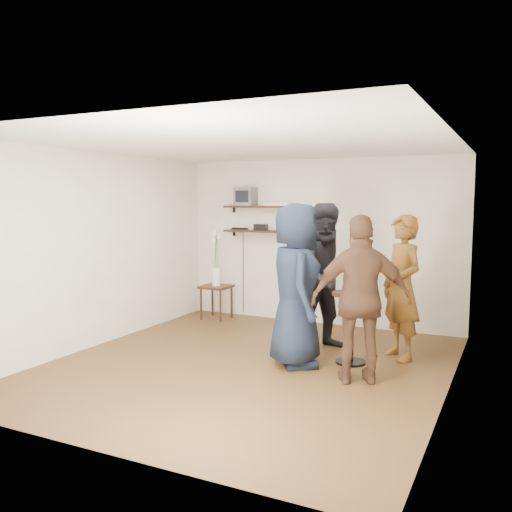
{
  "coord_description": "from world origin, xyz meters",
  "views": [
    {
      "loc": [
        2.84,
        -5.61,
        1.97
      ],
      "look_at": [
        -0.09,
        0.4,
        1.27
      ],
      "focal_mm": 38.0,
      "sensor_mm": 36.0,
      "label": 1
    }
  ],
  "objects_px": {
    "drinks_table": "(351,318)",
    "person_brown": "(361,299)",
    "radio": "(261,227)",
    "person_dark": "(328,277)",
    "dvd_deck": "(278,204)",
    "crt_monitor": "(246,196)",
    "side_table": "(216,291)",
    "person_navy": "(296,285)",
    "person_plaid": "(402,287)"
  },
  "relations": [
    {
      "from": "crt_monitor",
      "to": "person_plaid",
      "type": "xyz_separation_m",
      "value": [
        2.8,
        -1.28,
        -1.12
      ]
    },
    {
      "from": "person_plaid",
      "to": "person_dark",
      "type": "height_order",
      "value": "person_dark"
    },
    {
      "from": "person_brown",
      "to": "radio",
      "type": "bearing_deg",
      "value": -70.0
    },
    {
      "from": "dvd_deck",
      "to": "crt_monitor",
      "type": "bearing_deg",
      "value": 180.0
    },
    {
      "from": "person_plaid",
      "to": "radio",
      "type": "bearing_deg",
      "value": -160.34
    },
    {
      "from": "drinks_table",
      "to": "person_brown",
      "type": "xyz_separation_m",
      "value": [
        0.28,
        -0.62,
        0.35
      ]
    },
    {
      "from": "drinks_table",
      "to": "person_brown",
      "type": "bearing_deg",
      "value": -65.58
    },
    {
      "from": "drinks_table",
      "to": "person_navy",
      "type": "relative_size",
      "value": 0.45
    },
    {
      "from": "dvd_deck",
      "to": "radio",
      "type": "distance_m",
      "value": 0.49
    },
    {
      "from": "person_dark",
      "to": "person_navy",
      "type": "height_order",
      "value": "person_navy"
    },
    {
      "from": "dvd_deck",
      "to": "person_brown",
      "type": "bearing_deg",
      "value": -49.67
    },
    {
      "from": "side_table",
      "to": "person_plaid",
      "type": "xyz_separation_m",
      "value": [
        3.19,
        -0.94,
        0.43
      ]
    },
    {
      "from": "drinks_table",
      "to": "radio",
      "type": "bearing_deg",
      "value": 139.37
    },
    {
      "from": "side_table",
      "to": "person_dark",
      "type": "xyz_separation_m",
      "value": [
        2.23,
        -0.91,
        0.5
      ]
    },
    {
      "from": "dvd_deck",
      "to": "drinks_table",
      "type": "xyz_separation_m",
      "value": [
        1.73,
        -1.75,
        -1.34
      ]
    },
    {
      "from": "crt_monitor",
      "to": "person_dark",
      "type": "xyz_separation_m",
      "value": [
        1.85,
        -1.25,
        -1.06
      ]
    },
    {
      "from": "person_navy",
      "to": "crt_monitor",
      "type": "bearing_deg",
      "value": 8.51
    },
    {
      "from": "dvd_deck",
      "to": "person_navy",
      "type": "distance_m",
      "value": 2.57
    },
    {
      "from": "person_dark",
      "to": "crt_monitor",
      "type": "bearing_deg",
      "value": 102.83
    },
    {
      "from": "crt_monitor",
      "to": "person_navy",
      "type": "distance_m",
      "value": 2.92
    },
    {
      "from": "person_plaid",
      "to": "person_dark",
      "type": "xyz_separation_m",
      "value": [
        -0.96,
        0.03,
        0.07
      ]
    },
    {
      "from": "person_navy",
      "to": "person_brown",
      "type": "relative_size",
      "value": 1.06
    },
    {
      "from": "crt_monitor",
      "to": "dvd_deck",
      "type": "relative_size",
      "value": 0.8
    },
    {
      "from": "radio",
      "to": "person_dark",
      "type": "distance_m",
      "value": 2.09
    },
    {
      "from": "radio",
      "to": "drinks_table",
      "type": "xyz_separation_m",
      "value": [
        2.04,
        -1.75,
        -0.96
      ]
    },
    {
      "from": "person_navy",
      "to": "person_dark",
      "type": "bearing_deg",
      "value": -38.98
    },
    {
      "from": "dvd_deck",
      "to": "person_brown",
      "type": "xyz_separation_m",
      "value": [
        2.01,
        -2.37,
        -0.99
      ]
    },
    {
      "from": "dvd_deck",
      "to": "radio",
      "type": "bearing_deg",
      "value": 180.0
    },
    {
      "from": "dvd_deck",
      "to": "side_table",
      "type": "bearing_deg",
      "value": -160.51
    },
    {
      "from": "side_table",
      "to": "radio",
      "type": "bearing_deg",
      "value": 27.59
    },
    {
      "from": "dvd_deck",
      "to": "person_plaid",
      "type": "relative_size",
      "value": 0.22
    },
    {
      "from": "dvd_deck",
      "to": "person_brown",
      "type": "relative_size",
      "value": 0.22
    },
    {
      "from": "side_table",
      "to": "person_brown",
      "type": "height_order",
      "value": "person_brown"
    },
    {
      "from": "drinks_table",
      "to": "person_dark",
      "type": "bearing_deg",
      "value": 132.99
    },
    {
      "from": "person_dark",
      "to": "person_navy",
      "type": "distance_m",
      "value": 0.85
    },
    {
      "from": "side_table",
      "to": "person_plaid",
      "type": "height_order",
      "value": "person_plaid"
    },
    {
      "from": "dvd_deck",
      "to": "drinks_table",
      "type": "bearing_deg",
      "value": -45.33
    },
    {
      "from": "person_plaid",
      "to": "person_navy",
      "type": "xyz_separation_m",
      "value": [
        -1.08,
        -0.82,
        0.07
      ]
    },
    {
      "from": "drinks_table",
      "to": "person_brown",
      "type": "distance_m",
      "value": 0.77
    },
    {
      "from": "radio",
      "to": "person_dark",
      "type": "xyz_separation_m",
      "value": [
        1.58,
        -1.25,
        -0.56
      ]
    },
    {
      "from": "crt_monitor",
      "to": "dvd_deck",
      "type": "distance_m",
      "value": 0.59
    },
    {
      "from": "person_plaid",
      "to": "person_brown",
      "type": "bearing_deg",
      "value": -54.52
    },
    {
      "from": "radio",
      "to": "side_table",
      "type": "height_order",
      "value": "radio"
    },
    {
      "from": "drinks_table",
      "to": "person_brown",
      "type": "relative_size",
      "value": 0.48
    },
    {
      "from": "drinks_table",
      "to": "person_navy",
      "type": "bearing_deg",
      "value": -149.05
    },
    {
      "from": "radio",
      "to": "drinks_table",
      "type": "relative_size",
      "value": 0.25
    },
    {
      "from": "dvd_deck",
      "to": "person_dark",
      "type": "xyz_separation_m",
      "value": [
        1.27,
        -1.25,
        -0.94
      ]
    },
    {
      "from": "crt_monitor",
      "to": "drinks_table",
      "type": "xyz_separation_m",
      "value": [
        2.31,
        -1.75,
        -1.46
      ]
    },
    {
      "from": "drinks_table",
      "to": "person_plaid",
      "type": "xyz_separation_m",
      "value": [
        0.49,
        0.47,
        0.34
      ]
    },
    {
      "from": "dvd_deck",
      "to": "person_navy",
      "type": "relative_size",
      "value": 0.21
    }
  ]
}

